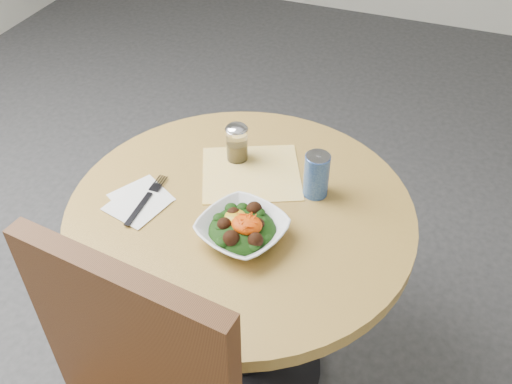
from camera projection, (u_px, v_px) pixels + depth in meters
ground at (244, 368)px, 1.96m from camera, size 6.00×6.00×0.00m
table at (242, 260)px, 1.60m from camera, size 0.90×0.90×0.75m
cloth_napkin at (251, 173)px, 1.57m from camera, size 0.34×0.33×0.00m
paper_napkins at (139, 201)px, 1.48m from camera, size 0.18×0.20×0.00m
salad_bowl at (242, 229)px, 1.37m from camera, size 0.26×0.26×0.08m
fork at (147, 198)px, 1.49m from camera, size 0.03×0.21×0.00m
spice_shaker at (237, 143)px, 1.59m from camera, size 0.06×0.06×0.11m
beverage_can at (316, 175)px, 1.47m from camera, size 0.07×0.07×0.13m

